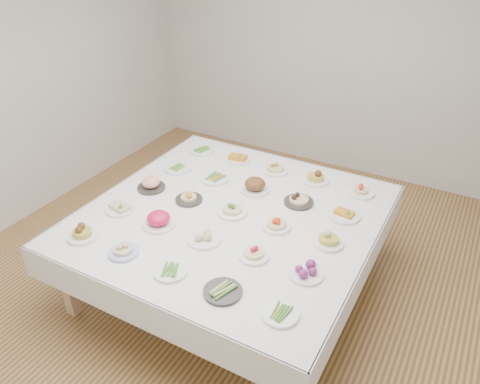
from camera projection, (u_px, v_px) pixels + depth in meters
The scene contains 27 objects.
room_envelope at pixel (236, 81), 3.46m from camera, with size 5.02×5.02×2.81m.
display_table at pixel (231, 220), 3.93m from camera, with size 2.33×2.33×0.75m.
dish_0 at pixel (82, 230), 3.58m from camera, with size 0.24×0.24×0.14m.
dish_1 at pixel (123, 249), 3.42m from camera, with size 0.22×0.22×0.11m.
dish_2 at pixel (170, 270), 3.25m from camera, with size 0.24×0.24×0.05m.
dish_3 at pixel (223, 290), 3.07m from camera, with size 0.27×0.26×0.06m.
dish_4 at pixel (280, 313), 2.91m from camera, with size 0.23×0.23×0.05m.
dish_5 at pixel (120, 206), 3.91m from camera, with size 0.24×0.24×0.11m.
dish_6 at pixel (158, 217), 3.71m from camera, with size 0.28×0.28×0.17m.
dish_7 at pixel (204, 237), 3.55m from camera, with size 0.25×0.25×0.10m.
dish_8 at pixel (254, 251), 3.38m from camera, with size 0.23×0.23×0.12m.
dish_9 at pixel (306, 270), 3.21m from camera, with size 0.24×0.24×0.11m.
dish_10 at pixel (151, 183), 4.21m from camera, with size 0.25×0.25×0.14m.
dish_11 at pixel (189, 195), 4.03m from camera, with size 0.23×0.23×0.12m.
dish_12 at pixel (232, 207), 3.87m from camera, with size 0.25×0.25×0.13m.
dish_13 at pixel (277, 222), 3.70m from camera, with size 0.23×0.23×0.12m.
dish_14 at pixel (329, 237), 3.50m from camera, with size 0.23×0.23×0.14m.
dish_15 at pixel (178, 168), 4.54m from camera, with size 0.26×0.26×0.05m.
dish_16 at pixel (215, 178), 4.37m from camera, with size 0.26×0.26×0.06m.
dish_17 at pixel (255, 184), 4.16m from camera, with size 0.26×0.26×0.16m.
dish_18 at pixel (299, 197), 4.00m from camera, with size 0.25×0.25×0.14m.
dish_19 at pixel (344, 212), 3.83m from camera, with size 0.26×0.26×0.11m.
dish_20 at pixel (202, 150), 4.87m from camera, with size 0.24×0.24×0.05m.
dish_21 at pixel (238, 158), 4.68m from camera, with size 0.23×0.23×0.10m.
dish_22 at pixel (275, 166), 4.48m from camera, with size 0.24×0.24×0.13m.
dish_23 at pixel (316, 175), 4.31m from camera, with size 0.25×0.25×0.15m.
dish_24 at pixel (361, 189), 4.14m from camera, with size 0.24×0.24×0.12m.
Camera 1 is at (1.67, -2.94, 2.92)m, focal length 35.00 mm.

